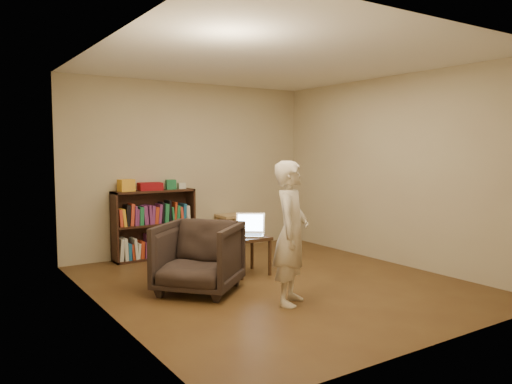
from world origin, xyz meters
TOP-DOWN VIEW (x-y plane):
  - floor at (0.00, 0.00)m, footprint 4.50×4.50m
  - ceiling at (0.00, 0.00)m, footprint 4.50×4.50m
  - wall_back at (0.00, 2.25)m, footprint 4.00×0.00m
  - wall_left at (-2.00, 0.00)m, footprint 0.00×4.50m
  - wall_right at (2.00, 0.00)m, footprint 0.00×4.50m
  - bookshelf at (-0.68, 2.09)m, footprint 1.20×0.30m
  - box_yellow at (-1.08, 2.10)m, footprint 0.23×0.18m
  - red_cloth at (-0.73, 2.10)m, footprint 0.36×0.28m
  - box_green at (-0.40, 2.11)m, footprint 0.17×0.17m
  - box_white at (-0.23, 2.11)m, footprint 0.12×0.12m
  - stool at (0.58, 2.03)m, footprint 0.38×0.38m
  - armchair at (-0.93, 0.17)m, footprint 1.20×1.20m
  - side_table at (-0.05, 0.54)m, footprint 0.48×0.48m
  - laptop at (0.02, 0.59)m, footprint 0.51×0.51m
  - person at (-0.32, -0.73)m, footprint 0.64×0.62m

SIDE VIEW (x-z plane):
  - floor at x=0.00m, z-range 0.00..0.00m
  - armchair at x=-0.93m, z-range 0.00..0.79m
  - side_table at x=-0.05m, z-range 0.16..0.65m
  - bookshelf at x=-0.68m, z-range -0.06..0.94m
  - stool at x=0.58m, z-range 0.17..0.72m
  - laptop at x=0.02m, z-range 0.42..0.69m
  - person at x=-0.32m, z-range 0.00..1.48m
  - box_white at x=-0.23m, z-range 1.00..1.09m
  - red_cloth at x=-0.73m, z-range 1.00..1.11m
  - box_green at x=-0.40m, z-range 1.00..1.14m
  - box_yellow at x=-1.08m, z-range 1.00..1.17m
  - wall_back at x=0.00m, z-range -0.70..3.30m
  - wall_left at x=-2.00m, z-range -0.95..3.55m
  - wall_right at x=2.00m, z-range -0.95..3.55m
  - ceiling at x=0.00m, z-range 2.60..2.60m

